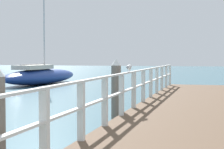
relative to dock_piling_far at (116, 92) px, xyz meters
name	(u,v)px	position (x,y,z in m)	size (l,w,h in m)	color
pier_deck	(182,117)	(1.81, 0.66, -0.75)	(3.02, 20.78, 0.45)	brown
pier_railing	(134,85)	(0.38, 0.66, 0.15)	(0.12, 19.30, 1.11)	silver
dock_piling_far	(116,92)	(0.00, 0.00, 0.00)	(0.29, 0.29, 1.94)	#6B6056
seagull_foreground	(129,67)	(0.38, 0.00, 0.72)	(0.18, 0.48, 0.21)	white
boat_6	(41,76)	(-9.35, 15.00, -0.37)	(3.62, 8.83, 9.14)	navy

